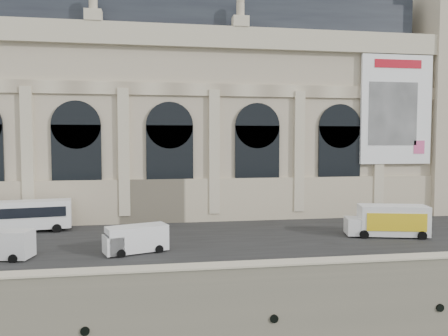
# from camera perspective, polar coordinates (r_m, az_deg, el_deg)

# --- Properties ---
(quay) EXTENTS (160.00, 70.00, 6.00)m
(quay) POSITION_cam_1_polar(r_m,az_deg,el_deg) (63.63, -3.78, -7.54)
(quay) COLOR #786F5C
(quay) RESTS_ON ground
(street) EXTENTS (160.00, 24.00, 0.06)m
(street) POSITION_cam_1_polar(r_m,az_deg,el_deg) (42.58, -1.19, -8.97)
(street) COLOR #2D2D2D
(street) RESTS_ON quay
(parapet) EXTENTS (160.00, 1.40, 1.21)m
(parapet) POSITION_cam_1_polar(r_m,az_deg,el_deg) (29.64, 2.44, -13.45)
(parapet) COLOR #786F5C
(parapet) RESTS_ON quay
(museum) EXTENTS (69.00, 18.70, 29.10)m
(museum) POSITION_cam_1_polar(r_m,az_deg,el_deg) (58.20, -9.40, 7.92)
(museum) COLOR #BFB093
(museum) RESTS_ON quay
(clock_pavilion) EXTENTS (13.00, 14.72, 36.70)m
(clock_pavilion) POSITION_cam_1_polar(r_m,az_deg,el_deg) (68.35, 26.98, 10.04)
(clock_pavilion) COLOR #BFB093
(clock_pavilion) RESTS_ON quay
(bus_left) EXTENTS (11.16, 3.92, 3.22)m
(bus_left) POSITION_cam_1_polar(r_m,az_deg,el_deg) (48.75, -25.79, -5.60)
(bus_left) COLOR white
(bus_left) RESTS_ON quay
(van_c) EXTENTS (5.48, 3.48, 2.28)m
(van_c) POSITION_cam_1_polar(r_m,az_deg,el_deg) (37.14, -11.78, -9.13)
(van_c) COLOR white
(van_c) RESTS_ON quay
(box_truck) EXTENTS (7.97, 4.18, 3.07)m
(box_truck) POSITION_cam_1_polar(r_m,az_deg,el_deg) (45.29, 20.66, -6.49)
(box_truck) COLOR white
(box_truck) RESTS_ON quay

